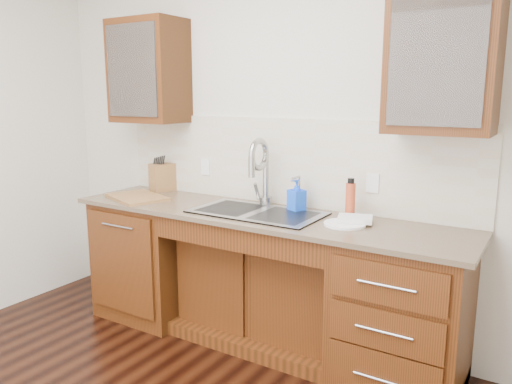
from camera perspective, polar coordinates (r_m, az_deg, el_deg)
The scene contains 23 objects.
wall_back at distance 3.47m, azimuth 3.50°, elevation 5.97°, with size 4.00×0.10×2.70m, color beige.
base_cabinet_left at distance 3.92m, azimuth -11.67°, elevation -7.25°, with size 0.70×0.62×0.88m, color #593014.
base_cabinet_center at distance 3.48m, azimuth 1.15°, elevation -11.03°, with size 1.20×0.44×0.70m, color #593014.
base_cabinet_right at distance 3.03m, azimuth 16.33°, elevation -13.15°, with size 0.70×0.62×0.88m, color #593014.
countertop at distance 3.22m, azimuth 0.23°, elevation -2.63°, with size 2.70×0.65×0.03m, color #84705B.
backsplash at distance 3.43m, azimuth 2.98°, elevation 3.48°, with size 2.70×0.02×0.59m, color beige.
sink at distance 3.23m, azimuth 0.09°, elevation -3.89°, with size 0.84×0.46×0.19m, color #9E9EA5.
faucet at distance 3.39m, azimuth 1.13°, elevation 1.78°, with size 0.04×0.04×0.40m, color #999993.
filter_tap at distance 3.30m, azimuth 4.95°, elevation 0.06°, with size 0.02×0.02×0.24m, color #999993.
upper_cabinet_left at distance 3.90m, azimuth -12.15°, elevation 13.31°, with size 0.55×0.34×0.75m, color #593014.
upper_cabinet_right at distance 2.89m, azimuth 20.62°, elevation 13.68°, with size 0.55×0.34×0.75m, color #593014.
outlet_left at distance 3.78m, azimuth -5.79°, elevation 2.86°, with size 0.08×0.01×0.12m, color white.
outlet_right at distance 3.17m, azimuth 13.19°, elevation 1.01°, with size 0.08×0.01×0.12m, color white.
soap_bottle at distance 3.25m, azimuth 4.68°, elevation -0.40°, with size 0.09×0.10×0.21m, color blue.
water_bottle at distance 3.09m, azimuth 10.72°, elevation -1.02°, with size 0.06×0.06×0.22m, color #BA4222.
plate at distance 2.96m, azimuth 10.11°, elevation -3.62°, with size 0.25×0.25×0.01m, color white.
dish_towel at distance 3.00m, azimuth 11.26°, elevation -3.02°, with size 0.20×0.14×0.03m, color silver.
knife_block at distance 4.00m, azimuth -10.57°, elevation 1.69°, with size 0.12×0.19×0.22m, color olive.
cutting_board at distance 3.75m, azimuth -13.44°, elevation -0.58°, with size 0.45×0.32×0.02m, color brown.
cup_left_a at distance 3.96m, azimuth -13.07°, elevation 12.42°, with size 0.11×0.11×0.09m, color white.
cup_left_b at distance 3.87m, azimuth -11.66°, elevation 12.50°, with size 0.09×0.09×0.09m, color white.
cup_right_a at distance 2.89m, azimuth 19.65°, elevation 12.64°, with size 0.11×0.11×0.09m, color white.
cup_right_b at distance 2.88m, azimuth 21.38°, elevation 12.53°, with size 0.10×0.10×0.09m, color white.
Camera 1 is at (1.63, -1.24, 1.67)m, focal length 35.00 mm.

